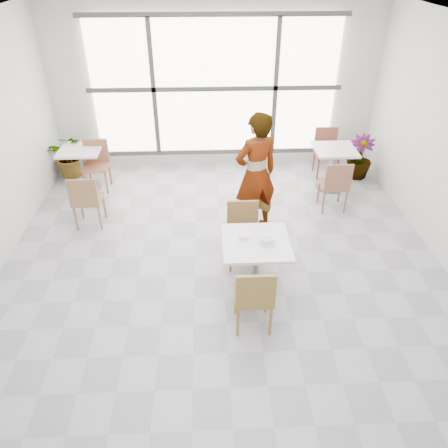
{
  "coord_description": "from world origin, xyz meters",
  "views": [
    {
      "loc": [
        -0.18,
        -4.45,
        3.7
      ],
      "look_at": [
        0.0,
        -0.3,
        1.0
      ],
      "focal_mm": 34.66,
      "sensor_mm": 36.0,
      "label": 1
    }
  ],
  "objects_px": {
    "main_table": "(255,257)",
    "plant_right": "(360,157)",
    "bg_table_right": "(333,163)",
    "plant_left": "(71,155)",
    "bg_chair_left_far": "(96,161)",
    "bg_table_left": "(83,163)",
    "chair_near": "(254,296)",
    "bg_chair_right_far": "(326,148)",
    "oatmeal_bowl": "(266,240)",
    "coffee_cup": "(242,238)",
    "bg_chair_left_near": "(86,198)",
    "chair_far": "(243,229)",
    "person": "(256,174)",
    "bg_chair_right_near": "(335,183)"
  },
  "relations": [
    {
      "from": "main_table",
      "to": "bg_chair_left_far",
      "type": "relative_size",
      "value": 0.92
    },
    {
      "from": "chair_far",
      "to": "bg_table_right",
      "type": "bearing_deg",
      "value": 49.4
    },
    {
      "from": "person",
      "to": "bg_chair_left_near",
      "type": "height_order",
      "value": "person"
    },
    {
      "from": "bg_table_left",
      "to": "bg_chair_left_near",
      "type": "height_order",
      "value": "bg_chair_left_near"
    },
    {
      "from": "chair_far",
      "to": "plant_right",
      "type": "distance_m",
      "value": 3.39
    },
    {
      "from": "oatmeal_bowl",
      "to": "coffee_cup",
      "type": "distance_m",
      "value": 0.29
    },
    {
      "from": "coffee_cup",
      "to": "plant_left",
      "type": "bearing_deg",
      "value": 131.11
    },
    {
      "from": "bg_table_left",
      "to": "chair_near",
      "type": "bearing_deg",
      "value": -53.19
    },
    {
      "from": "main_table",
      "to": "bg_chair_left_far",
      "type": "bearing_deg",
      "value": 130.77
    },
    {
      "from": "chair_far",
      "to": "oatmeal_bowl",
      "type": "height_order",
      "value": "chair_far"
    },
    {
      "from": "main_table",
      "to": "plant_right",
      "type": "height_order",
      "value": "plant_right"
    },
    {
      "from": "coffee_cup",
      "to": "bg_chair_right_near",
      "type": "bearing_deg",
      "value": 48.37
    },
    {
      "from": "chair_near",
      "to": "bg_table_right",
      "type": "distance_m",
      "value": 3.77
    },
    {
      "from": "bg_chair_right_far",
      "to": "plant_right",
      "type": "distance_m",
      "value": 0.63
    },
    {
      "from": "bg_chair_right_far",
      "to": "bg_chair_left_far",
      "type": "bearing_deg",
      "value": -174.66
    },
    {
      "from": "chair_far",
      "to": "plant_left",
      "type": "relative_size",
      "value": 1.03
    },
    {
      "from": "coffee_cup",
      "to": "bg_table_right",
      "type": "height_order",
      "value": "coffee_cup"
    },
    {
      "from": "chair_far",
      "to": "person",
      "type": "height_order",
      "value": "person"
    },
    {
      "from": "main_table",
      "to": "oatmeal_bowl",
      "type": "xyz_separation_m",
      "value": [
        0.11,
        -0.03,
        0.27
      ]
    },
    {
      "from": "bg_table_right",
      "to": "bg_chair_right_far",
      "type": "xyz_separation_m",
      "value": [
        0.02,
        0.59,
        0.01
      ]
    },
    {
      "from": "chair_near",
      "to": "chair_far",
      "type": "relative_size",
      "value": 1.0
    },
    {
      "from": "coffee_cup",
      "to": "person",
      "type": "distance_m",
      "value": 1.42
    },
    {
      "from": "bg_table_left",
      "to": "bg_table_right",
      "type": "relative_size",
      "value": 1.0
    },
    {
      "from": "bg_chair_right_far",
      "to": "plant_left",
      "type": "xyz_separation_m",
      "value": [
        -4.73,
        0.1,
        -0.08
      ]
    },
    {
      "from": "oatmeal_bowl",
      "to": "bg_chair_left_far",
      "type": "height_order",
      "value": "bg_chair_left_far"
    },
    {
      "from": "coffee_cup",
      "to": "bg_chair_left_far",
      "type": "xyz_separation_m",
      "value": [
        -2.33,
        2.84,
        -0.28
      ]
    },
    {
      "from": "coffee_cup",
      "to": "bg_table_left",
      "type": "xyz_separation_m",
      "value": [
        -2.56,
        2.83,
        -0.29
      ]
    },
    {
      "from": "main_table",
      "to": "bg_table_left",
      "type": "xyz_separation_m",
      "value": [
        -2.73,
        2.87,
        -0.04
      ]
    },
    {
      "from": "main_table",
      "to": "bg_chair_right_near",
      "type": "bearing_deg",
      "value": 51.92
    },
    {
      "from": "oatmeal_bowl",
      "to": "bg_chair_left_near",
      "type": "bearing_deg",
      "value": 147.18
    },
    {
      "from": "chair_near",
      "to": "bg_table_right",
      "type": "bearing_deg",
      "value": -117.37
    },
    {
      "from": "oatmeal_bowl",
      "to": "coffee_cup",
      "type": "height_order",
      "value": "oatmeal_bowl"
    },
    {
      "from": "chair_far",
      "to": "bg_chair_left_far",
      "type": "distance_m",
      "value": 3.28
    },
    {
      "from": "chair_near",
      "to": "bg_chair_right_far",
      "type": "distance_m",
      "value": 4.31
    },
    {
      "from": "bg_chair_right_near",
      "to": "coffee_cup",
      "type": "bearing_deg",
      "value": 48.37
    },
    {
      "from": "bg_chair_left_near",
      "to": "plant_left",
      "type": "height_order",
      "value": "bg_chair_left_near"
    },
    {
      "from": "bg_chair_left_far",
      "to": "plant_right",
      "type": "bearing_deg",
      "value": 2.32
    },
    {
      "from": "bg_chair_left_far",
      "to": "plant_right",
      "type": "relative_size",
      "value": 1.09
    },
    {
      "from": "bg_chair_left_near",
      "to": "bg_chair_right_far",
      "type": "bearing_deg",
      "value": -157.23
    },
    {
      "from": "bg_table_right",
      "to": "plant_left",
      "type": "relative_size",
      "value": 0.89
    },
    {
      "from": "chair_far",
      "to": "bg_table_left",
      "type": "bearing_deg",
      "value": 139.74
    },
    {
      "from": "bg_table_left",
      "to": "bg_chair_left_far",
      "type": "relative_size",
      "value": 0.86
    },
    {
      "from": "bg_chair_left_near",
      "to": "bg_chair_left_far",
      "type": "xyz_separation_m",
      "value": [
        -0.11,
        1.31,
        0.0
      ]
    },
    {
      "from": "bg_table_right",
      "to": "plant_left",
      "type": "height_order",
      "value": "plant_left"
    },
    {
      "from": "bg_chair_left_near",
      "to": "plant_right",
      "type": "distance_m",
      "value": 4.88
    },
    {
      "from": "coffee_cup",
      "to": "plant_right",
      "type": "bearing_deg",
      "value": 51.4
    },
    {
      "from": "oatmeal_bowl",
      "to": "bg_chair_left_far",
      "type": "relative_size",
      "value": 0.24
    },
    {
      "from": "coffee_cup",
      "to": "bg_table_right",
      "type": "xyz_separation_m",
      "value": [
        1.81,
        2.64,
        -0.29
      ]
    },
    {
      "from": "bg_table_right",
      "to": "oatmeal_bowl",
      "type": "bearing_deg",
      "value": -119.5
    },
    {
      "from": "main_table",
      "to": "bg_table_right",
      "type": "height_order",
      "value": "same"
    }
  ]
}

